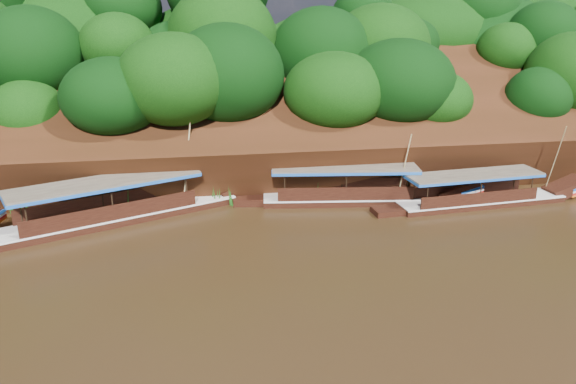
% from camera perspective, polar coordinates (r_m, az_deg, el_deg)
% --- Properties ---
extents(ground, '(160.00, 160.00, 0.00)m').
position_cam_1_polar(ground, '(30.15, 6.28, -6.56)').
color(ground, black).
rests_on(ground, ground).
extents(riverbank, '(120.00, 30.06, 19.40)m').
position_cam_1_polar(riverbank, '(50.70, -0.51, 6.26)').
color(riverbank, black).
rests_on(riverbank, ground).
extents(boat_0, '(13.84, 3.14, 5.80)m').
position_cam_1_polar(boat_0, '(39.84, 19.90, -0.45)').
color(boat_0, black).
rests_on(boat_0, ground).
extents(boat_1, '(14.76, 3.92, 5.35)m').
position_cam_1_polar(boat_1, '(38.19, 7.93, -0.18)').
color(boat_1, black).
rests_on(boat_1, ground).
extents(boat_2, '(16.51, 8.79, 7.08)m').
position_cam_1_polar(boat_2, '(36.42, -15.08, -1.55)').
color(boat_2, black).
rests_on(boat_2, ground).
extents(reeds, '(50.47, 2.29, 2.29)m').
position_cam_1_polar(reeds, '(37.93, -1.35, 0.38)').
color(reeds, '#1D5715').
rests_on(reeds, ground).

